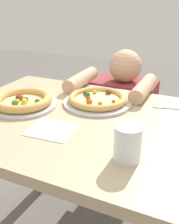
{
  "coord_description": "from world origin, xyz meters",
  "views": [
    {
      "loc": [
        0.35,
        -0.84,
        1.2
      ],
      "look_at": [
        -0.04,
        0.0,
        0.78
      ],
      "focal_mm": 42.44,
      "sensor_mm": 36.0,
      "label": 1
    }
  ],
  "objects": [
    {
      "name": "water_cup_clear",
      "position": [
        0.17,
        -0.2,
        0.81
      ],
      "size": [
        0.08,
        0.08,
        0.11
      ],
      "color": "silver",
      "rests_on": "dining_table"
    },
    {
      "name": "paper_napkin",
      "position": [
        -0.12,
        -0.13,
        0.75
      ],
      "size": [
        0.17,
        0.15,
        0.0
      ],
      "primitive_type": "cube",
      "rotation": [
        0.0,
        0.0,
        0.07
      ],
      "color": "white",
      "rests_on": "dining_table"
    },
    {
      "name": "diner_seated",
      "position": [
        -0.08,
        0.57,
        0.42
      ],
      "size": [
        0.4,
        0.52,
        0.91
      ],
      "color": "#333847",
      "rests_on": "ground"
    },
    {
      "name": "fork",
      "position": [
        0.25,
        0.24,
        0.75
      ],
      "size": [
        0.2,
        0.05,
        0.0
      ],
      "color": "silver",
      "rests_on": "dining_table"
    },
    {
      "name": "dining_table",
      "position": [
        0.0,
        0.0,
        0.63
      ],
      "size": [
        1.23,
        0.77,
        0.75
      ],
      "color": "tan",
      "rests_on": "ground"
    },
    {
      "name": "pizza_far",
      "position": [
        -0.07,
        0.16,
        0.77
      ],
      "size": [
        0.3,
        0.3,
        0.04
      ],
      "color": "#B7B7BC",
      "rests_on": "dining_table"
    },
    {
      "name": "pizza_near",
      "position": [
        -0.35,
        -0.0,
        0.77
      ],
      "size": [
        0.29,
        0.29,
        0.05
      ],
      "color": "#B7B7BC",
      "rests_on": "dining_table"
    }
  ]
}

